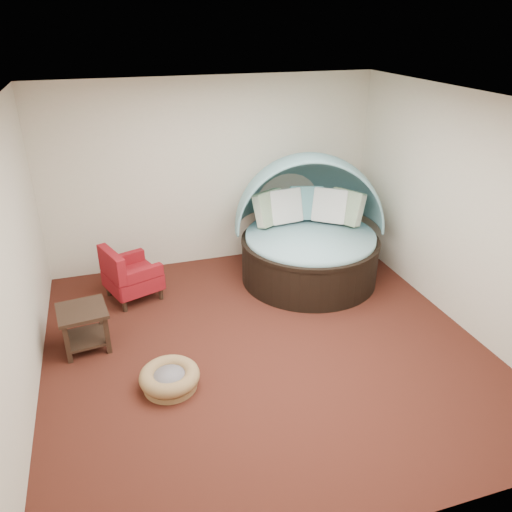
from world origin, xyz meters
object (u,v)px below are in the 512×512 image
object	(u,v)px
red_armchair	(129,275)
canopy_daybed	(310,223)
side_table	(84,323)
pet_basket	(170,378)

from	to	relation	value
red_armchair	canopy_daybed	bearing A→B (deg)	-21.86
red_armchair	side_table	xyz separation A→B (m)	(-0.59, -1.00, -0.02)
canopy_daybed	red_armchair	distance (m)	2.64
canopy_daybed	side_table	distance (m)	3.36
red_armchair	side_table	world-z (taller)	red_armchair
side_table	pet_basket	bearing A→B (deg)	-50.32
side_table	red_armchair	bearing A→B (deg)	59.34
canopy_daybed	red_armchair	world-z (taller)	canopy_daybed
canopy_daybed	side_table	size ratio (longest dim) A/B	4.11
pet_basket	side_table	xyz separation A→B (m)	(-0.83, 1.00, 0.22)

